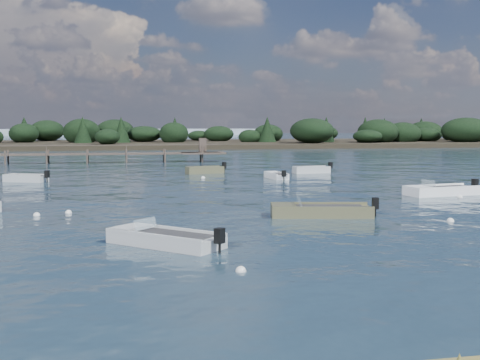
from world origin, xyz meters
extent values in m
plane|color=#152532|center=(0.00, 60.00, 0.00)|extent=(400.00, 400.00, 0.00)
cube|color=brown|center=(1.93, 31.29, 0.11)|extent=(3.39, 1.88, 0.75)
cube|color=brown|center=(0.74, 31.05, 0.54)|extent=(0.98, 1.28, 0.15)
cube|color=#29292C|center=(2.18, 31.34, 0.46)|extent=(2.34, 1.43, 0.13)
cube|color=brown|center=(2.05, 30.72, 0.54)|extent=(3.17, 0.75, 0.15)
cube|color=brown|center=(1.82, 31.86, 0.54)|extent=(3.17, 0.75, 0.15)
cube|color=black|center=(3.73, 31.65, 0.67)|extent=(0.36, 0.41, 0.59)
cylinder|color=black|center=(3.73, 31.65, 0.16)|extent=(0.13, 0.13, 0.59)
cube|color=#ABB0B2|center=(-12.28, 26.29, 0.10)|extent=(3.37, 2.47, 0.68)
cube|color=#ABB0B2|center=(-13.36, 26.79, 0.50)|extent=(1.16, 1.35, 0.14)
cube|color=#29292C|center=(-12.06, 26.18, 0.42)|extent=(2.36, 1.82, 0.12)
cube|color=#ABB0B2|center=(-12.53, 25.76, 0.50)|extent=(2.89, 1.43, 0.14)
cube|color=#ABB0B2|center=(-12.04, 26.81, 0.50)|extent=(2.89, 1.43, 0.14)
cube|color=black|center=(-10.67, 25.54, 0.62)|extent=(0.39, 0.42, 0.54)
cylinder|color=black|center=(-10.67, 25.54, 0.15)|extent=(0.13, 0.13, 0.54)
cube|color=brown|center=(3.93, 5.78, 0.10)|extent=(4.91, 2.63, 0.68)
cube|color=brown|center=(2.20, 6.12, 0.49)|extent=(1.41, 1.76, 0.14)
cube|color=#29292C|center=(4.30, 5.70, 0.42)|extent=(3.38, 1.99, 0.12)
cube|color=brown|center=(3.77, 4.98, 0.49)|extent=(4.59, 1.03, 0.14)
cube|color=brown|center=(4.09, 6.57, 0.49)|extent=(4.59, 1.03, 0.14)
cube|color=black|center=(6.42, 5.28, 0.61)|extent=(0.33, 0.38, 0.53)
cylinder|color=black|center=(6.42, 5.28, 0.15)|extent=(0.11, 0.11, 0.53)
cube|color=silver|center=(2.93, 5.98, 0.73)|extent=(0.40, 1.26, 0.41)
cube|color=#ABB0B2|center=(-3.73, 0.33, 0.09)|extent=(4.18, 4.10, 0.65)
cube|color=#ABB0B2|center=(-4.90, 1.45, 0.47)|extent=(1.73, 1.74, 0.13)
cube|color=#29292C|center=(-3.48, 0.09, 0.40)|extent=(2.97, 2.93, 0.11)
cube|color=#ABB0B2|center=(-4.24, -0.20, 0.47)|extent=(3.16, 3.04, 0.13)
cube|color=#ABB0B2|center=(-3.22, 0.86, 0.47)|extent=(3.16, 3.04, 0.13)
cube|color=black|center=(-2.04, -1.29, 0.59)|extent=(0.41, 0.41, 0.51)
cylinder|color=black|center=(-2.04, -1.29, 0.14)|extent=(0.13, 0.13, 0.51)
cube|color=silver|center=(-4.41, 0.98, 0.70)|extent=(0.89, 0.92, 0.39)
cube|color=white|center=(13.95, 12.47, 0.10)|extent=(4.76, 2.40, 0.71)
cube|color=white|center=(12.24, 12.21, 0.51)|extent=(1.32, 1.70, 0.14)
cube|color=#29292C|center=(14.31, 12.53, 0.43)|extent=(3.27, 1.84, 0.12)
cube|color=white|center=(14.07, 11.69, 0.51)|extent=(4.51, 0.83, 0.14)
cube|color=white|center=(13.82, 13.26, 0.51)|extent=(4.51, 0.83, 0.14)
cube|color=black|center=(16.41, 12.86, 0.64)|extent=(0.33, 0.38, 0.56)
cylinder|color=black|center=(16.41, 12.86, 0.15)|extent=(0.12, 0.12, 0.56)
cube|color=silver|center=(12.96, 12.32, 0.76)|extent=(0.35, 1.25, 0.42)
cube|color=white|center=(6.82, 25.18, 0.09)|extent=(1.33, 3.09, 0.60)
cube|color=white|center=(6.71, 26.32, 0.44)|extent=(1.00, 0.81, 0.12)
cube|color=#29292C|center=(6.85, 24.95, 0.37)|extent=(1.03, 2.11, 0.10)
cube|color=white|center=(6.36, 25.14, 0.44)|extent=(0.40, 3.00, 0.12)
cube|color=white|center=(7.29, 25.23, 0.44)|extent=(0.40, 3.00, 0.12)
cube|color=black|center=(6.99, 23.50, 0.54)|extent=(0.32, 0.27, 0.47)
cylinder|color=black|center=(6.99, 23.50, 0.13)|extent=(0.09, 0.09, 0.47)
cube|color=#ABB0B2|center=(11.23, 29.81, 0.11)|extent=(3.24, 1.46, 0.74)
cube|color=#ABB0B2|center=(10.03, 29.74, 0.54)|extent=(0.83, 1.18, 0.15)
cube|color=#29292C|center=(11.48, 29.83, 0.45)|extent=(2.21, 1.14, 0.13)
cube|color=#ABB0B2|center=(11.27, 29.24, 0.54)|extent=(3.17, 0.32, 0.15)
cube|color=#ABB0B2|center=(11.20, 30.38, 0.54)|extent=(3.17, 0.32, 0.15)
cube|color=black|center=(13.04, 29.92, 0.66)|extent=(0.32, 0.38, 0.58)
cylinder|color=black|center=(13.04, 29.92, 0.16)|extent=(0.11, 0.11, 0.58)
sphere|color=white|center=(-1.84, -3.92, 0.00)|extent=(0.32, 0.32, 0.32)
sphere|color=white|center=(9.08, 3.20, 0.00)|extent=(0.32, 0.32, 0.32)
sphere|color=white|center=(-7.79, 9.10, 0.00)|extent=(0.32, 0.32, 0.32)
sphere|color=white|center=(14.33, 11.09, 0.00)|extent=(0.32, 0.32, 0.32)
sphere|color=white|center=(1.18, 26.74, 0.00)|extent=(0.32, 0.32, 0.32)
sphere|color=white|center=(-9.20, 8.56, 0.00)|extent=(0.32, 0.32, 0.32)
cube|color=#463A33|center=(4.00, 48.00, 1.00)|extent=(5.00, 3.20, 0.18)
cube|color=#463A33|center=(4.00, 48.00, 1.90)|extent=(0.80, 0.80, 1.60)
cylinder|color=#463A33|center=(-17.47, 47.15, 0.40)|extent=(0.20, 0.20, 2.20)
cylinder|color=#463A33|center=(-17.47, 48.85, 0.40)|extent=(0.20, 0.20, 2.20)
cylinder|color=#463A33|center=(-13.20, 47.15, 0.40)|extent=(0.20, 0.20, 2.20)
cylinder|color=#463A33|center=(-13.20, 48.85, 0.40)|extent=(0.20, 0.20, 2.20)
cylinder|color=#463A33|center=(-8.93, 47.15, 0.40)|extent=(0.20, 0.20, 2.20)
cylinder|color=#463A33|center=(-8.93, 48.85, 0.40)|extent=(0.20, 0.20, 2.20)
cylinder|color=#463A33|center=(-4.67, 47.15, 0.40)|extent=(0.20, 0.20, 2.20)
cylinder|color=#463A33|center=(-4.67, 48.85, 0.40)|extent=(0.20, 0.20, 2.20)
cylinder|color=#463A33|center=(-0.40, 47.15, 0.40)|extent=(0.20, 0.20, 2.20)
cylinder|color=#463A33|center=(-0.40, 48.85, 0.40)|extent=(0.20, 0.20, 2.20)
cylinder|color=#463A33|center=(3.87, 47.15, 0.40)|extent=(0.20, 0.20, 2.20)
cylinder|color=#463A33|center=(3.87, 48.85, 0.40)|extent=(0.20, 0.20, 2.20)
cube|color=black|center=(25.00, 100.00, 0.00)|extent=(190.00, 40.00, 1.60)
ellipsoid|color=black|center=(25.00, 100.00, 2.80)|extent=(180.50, 36.00, 4.40)
camera|label=1|loc=(-5.21, -20.87, 4.30)|focal=45.00mm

